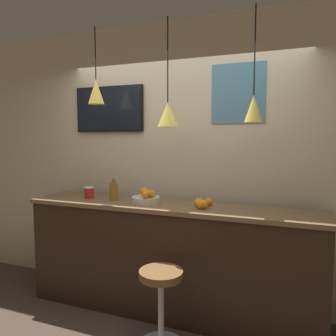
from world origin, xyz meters
The scene contains 12 objects.
back_wall centered at (0.00, 0.94, 1.45)m, with size 8.00×0.06×2.90m.
service_counter centered at (0.00, 0.56, 0.54)m, with size 2.86×0.54×1.07m.
bar_stool centered at (0.15, 0.02, 0.43)m, with size 0.40×0.40×0.65m.
fruit_bowl centered at (-0.23, 0.55, 1.12)m, with size 0.28×0.28×0.15m.
orange_pile centered at (0.33, 0.55, 1.11)m, with size 0.16×0.25×0.08m.
juice_bottle centered at (-0.59, 0.56, 1.17)m, with size 0.08×0.08×0.22m.
spread_jar centered at (-0.89, 0.56, 1.13)m, with size 0.10×0.10×0.12m.
pendant_lamp_left centered at (-0.77, 0.55, 2.17)m, with size 0.16×0.16×0.76m.
pendant_lamp_middle centered at (0.00, 0.55, 1.92)m, with size 0.19×0.19×1.00m.
pendant_lamp_right centered at (0.77, 0.55, 1.96)m, with size 0.15×0.15×0.97m.
mounted_tv centered at (-0.83, 0.88, 2.02)m, with size 0.83×0.04×0.50m.
wall_poster centered at (0.59, 0.90, 2.13)m, with size 0.51×0.01×0.57m.
Camera 1 is at (1.12, -2.31, 1.71)m, focal length 35.00 mm.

